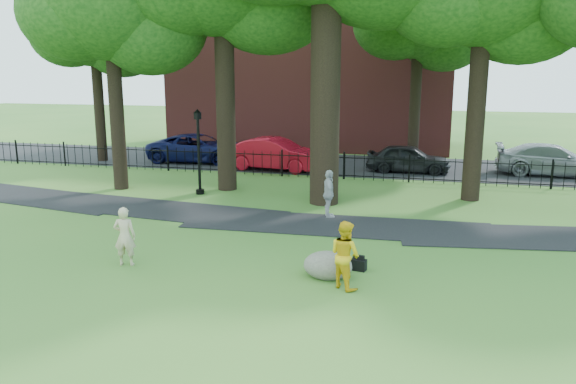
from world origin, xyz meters
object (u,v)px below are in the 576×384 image
(woman, at_px, (125,236))
(boulder, at_px, (328,263))
(lamppost, at_px, (199,153))
(red_sedan, at_px, (275,154))
(man, at_px, (345,255))

(woman, xyz_separation_m, boulder, (5.30, 0.45, -0.43))
(lamppost, height_order, red_sedan, lamppost)
(woman, height_order, lamppost, lamppost)
(man, bearing_deg, woman, 37.40)
(woman, height_order, man, man)
(man, height_order, boulder, man)
(woman, xyz_separation_m, red_sedan, (-0.03, 14.75, 0.04))
(woman, xyz_separation_m, lamppost, (-1.53, 8.53, 0.93))
(man, xyz_separation_m, red_sedan, (-5.83, 14.88, 0.01))
(man, distance_m, red_sedan, 15.98)
(boulder, bearing_deg, lamppost, 130.21)
(man, relative_size, boulder, 1.33)
(woman, height_order, boulder, woman)
(woman, bearing_deg, boulder, 172.43)
(lamppost, bearing_deg, woman, -57.07)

